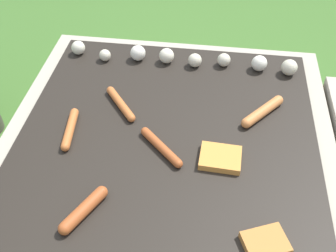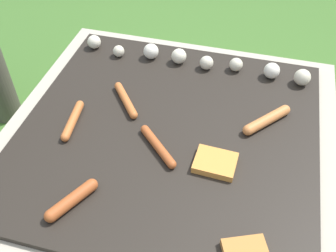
{
  "view_description": "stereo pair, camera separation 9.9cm",
  "coord_description": "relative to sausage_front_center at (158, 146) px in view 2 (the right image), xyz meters",
  "views": [
    {
      "loc": [
        0.1,
        -0.78,
        1.19
      ],
      "look_at": [
        0.0,
        0.0,
        0.4
      ],
      "focal_mm": 42.0,
      "sensor_mm": 36.0,
      "label": 1
    },
    {
      "loc": [
        0.2,
        -0.76,
        1.19
      ],
      "look_at": [
        0.0,
        0.0,
        0.4
      ],
      "focal_mm": 42.0,
      "sensor_mm": 36.0,
      "label": 2
    }
  ],
  "objects": [
    {
      "name": "sausage_front_center",
      "position": [
        0.0,
        0.0,
        0.0
      ],
      "size": [
        0.13,
        0.13,
        0.02
      ],
      "color": "#A34C23",
      "rests_on": "grill"
    },
    {
      "name": "mushroom_row",
      "position": [
        0.03,
        0.4,
        0.01
      ],
      "size": [
        0.78,
        0.07,
        0.05
      ],
      "color": "beige",
      "rests_on": "grill"
    },
    {
      "name": "grill",
      "position": [
        0.01,
        0.07,
        -0.2
      ],
      "size": [
        0.96,
        0.96,
        0.38
      ],
      "color": "#A89E8C",
      "rests_on": "ground_plane"
    },
    {
      "name": "ground_plane",
      "position": [
        0.01,
        0.07,
        -0.39
      ],
      "size": [
        14.0,
        14.0,
        0.0
      ],
      "primitive_type": "plane",
      "color": "#3D6628"
    },
    {
      "name": "sausage_mid_left",
      "position": [
        -0.27,
        0.03,
        0.0
      ],
      "size": [
        0.04,
        0.16,
        0.02
      ],
      "color": "#B7602D",
      "rests_on": "grill"
    },
    {
      "name": "sausage_back_center",
      "position": [
        -0.15,
        0.16,
        0.0
      ],
      "size": [
        0.11,
        0.14,
        0.02
      ],
      "color": "#B7602D",
      "rests_on": "grill"
    },
    {
      "name": "sausage_front_left",
      "position": [
        -0.15,
        -0.22,
        0.0
      ],
      "size": [
        0.09,
        0.14,
        0.03
      ],
      "color": "#A34C23",
      "rests_on": "grill"
    },
    {
      "name": "bread_slice_right",
      "position": [
        0.16,
        -0.02,
        -0.0
      ],
      "size": [
        0.11,
        0.09,
        0.02
      ],
      "color": "#D18438",
      "rests_on": "grill"
    },
    {
      "name": "sausage_mid_right",
      "position": [
        0.28,
        0.18,
        0.0
      ],
      "size": [
        0.13,
        0.14,
        0.03
      ],
      "color": "#C6753D",
      "rests_on": "grill"
    }
  ]
}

